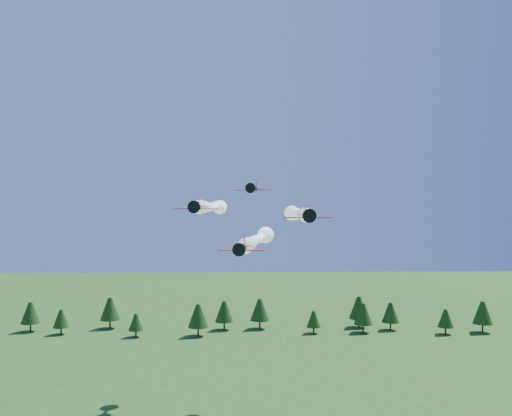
{
  "coord_description": "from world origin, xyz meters",
  "views": [
    {
      "loc": [
        -1.37,
        -96.84,
        45.53
      ],
      "look_at": [
        0.95,
        0.0,
        45.33
      ],
      "focal_mm": 40.0,
      "sensor_mm": 36.0,
      "label": 1
    }
  ],
  "objects_px": {
    "plane_right": "(297,213)",
    "plane_slot": "(254,189)",
    "plane_left": "(213,207)",
    "plane_lead": "(258,238)"
  },
  "relations": [
    {
      "from": "plane_lead",
      "to": "plane_slot",
      "type": "relative_size",
      "value": 6.44
    },
    {
      "from": "plane_left",
      "to": "plane_slot",
      "type": "relative_size",
      "value": 7.97
    },
    {
      "from": "plane_slot",
      "to": "plane_right",
      "type": "bearing_deg",
      "value": 76.73
    },
    {
      "from": "plane_left",
      "to": "plane_slot",
      "type": "xyz_separation_m",
      "value": [
        8.73,
        -27.93,
        3.28
      ]
    },
    {
      "from": "plane_right",
      "to": "plane_slot",
      "type": "relative_size",
      "value": 7.5
    },
    {
      "from": "plane_lead",
      "to": "plane_slot",
      "type": "distance_m",
      "value": 14.98
    },
    {
      "from": "plane_left",
      "to": "plane_right",
      "type": "height_order",
      "value": "plane_left"
    },
    {
      "from": "plane_slot",
      "to": "plane_lead",
      "type": "bearing_deg",
      "value": 95.19
    },
    {
      "from": "plane_left",
      "to": "plane_slot",
      "type": "height_order",
      "value": "plane_slot"
    },
    {
      "from": "plane_left",
      "to": "plane_slot",
      "type": "distance_m",
      "value": 29.44
    }
  ]
}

